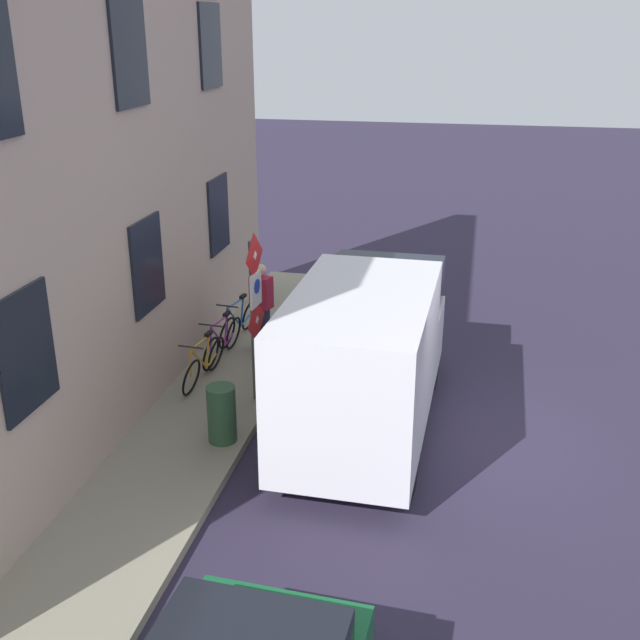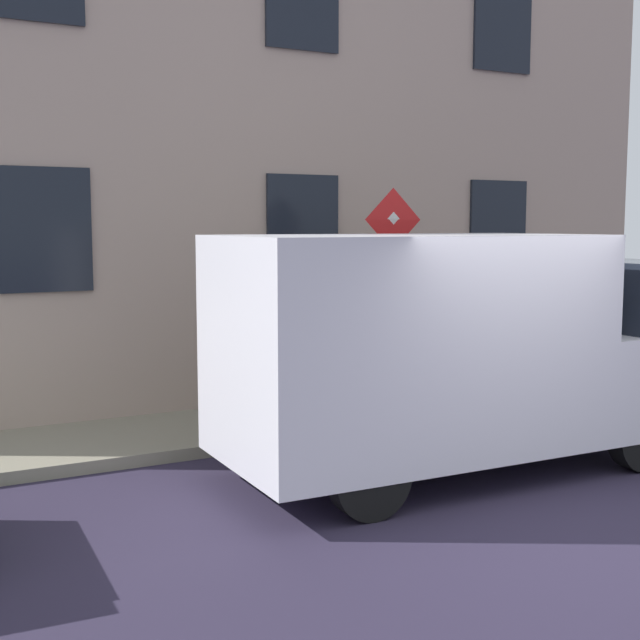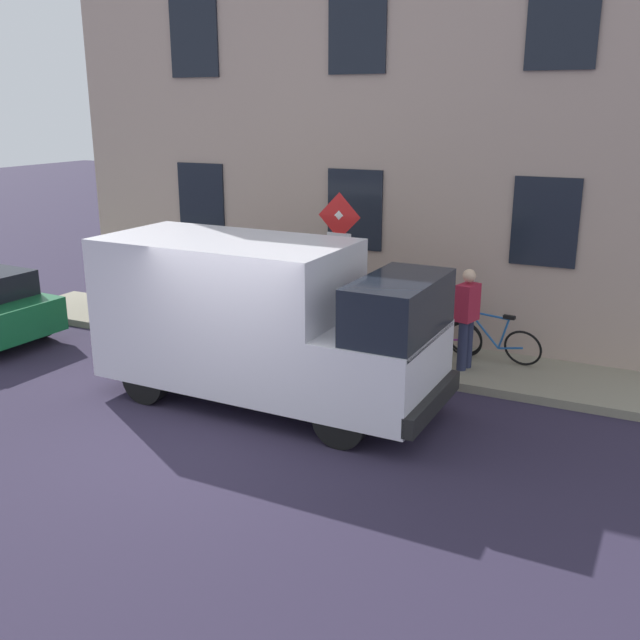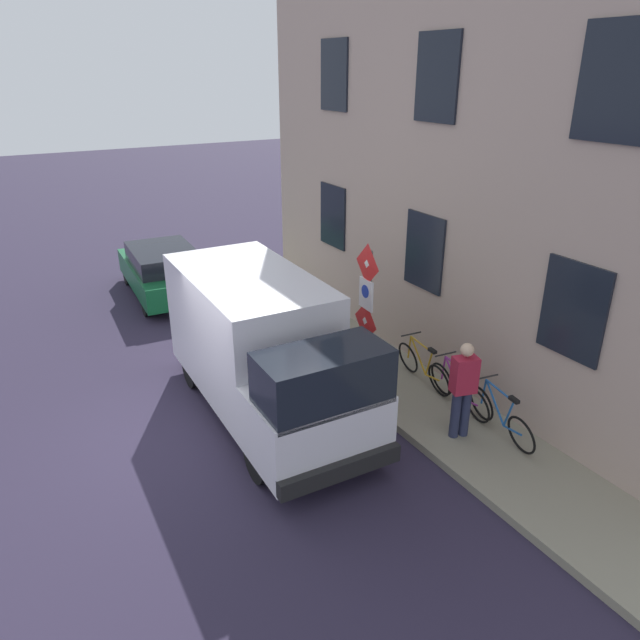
{
  "view_description": "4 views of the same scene",
  "coord_description": "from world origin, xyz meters",
  "px_view_note": "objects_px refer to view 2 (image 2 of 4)",
  "views": [
    {
      "loc": [
        -0.01,
        10.87,
        6.16
      ],
      "look_at": [
        2.48,
        -1.09,
        1.39
      ],
      "focal_mm": 43.27,
      "sensor_mm": 36.0,
      "label": 1
    },
    {
      "loc": [
        -5.56,
        5.44,
        2.61
      ],
      "look_at": [
        3.1,
        0.78,
        1.49
      ],
      "focal_mm": 47.73,
      "sensor_mm": 36.0,
      "label": 2
    },
    {
      "loc": [
        -7.5,
        -5.36,
        4.41
      ],
      "look_at": [
        2.41,
        -0.55,
        1.14
      ],
      "focal_mm": 40.55,
      "sensor_mm": 36.0,
      "label": 3
    },
    {
      "loc": [
        -2.29,
        -8.63,
        5.89
      ],
      "look_at": [
        3.02,
        0.6,
        1.29
      ],
      "focal_mm": 33.02,
      "sensor_mm": 36.0,
      "label": 4
    }
  ],
  "objects_px": {
    "delivery_van": "(457,346)",
    "litter_bin": "(283,392)",
    "sign_post_stacked": "(392,280)",
    "bicycle_purple": "(431,367)",
    "pedestrian": "(495,331)",
    "bicycle_blue": "(486,362)",
    "bicycle_orange": "(372,373)"
  },
  "relations": [
    {
      "from": "litter_bin",
      "to": "delivery_van",
      "type": "bearing_deg",
      "value": -153.28
    },
    {
      "from": "sign_post_stacked",
      "to": "bicycle_blue",
      "type": "height_order",
      "value": "sign_post_stacked"
    },
    {
      "from": "litter_bin",
      "to": "bicycle_purple",
      "type": "bearing_deg",
      "value": -71.59
    },
    {
      "from": "sign_post_stacked",
      "to": "bicycle_blue",
      "type": "xyz_separation_m",
      "value": [
        1.11,
        -2.44,
        -1.39
      ]
    },
    {
      "from": "delivery_van",
      "to": "litter_bin",
      "type": "xyz_separation_m",
      "value": [
        2.05,
        1.03,
        -0.74
      ]
    },
    {
      "from": "bicycle_orange",
      "to": "bicycle_purple",
      "type": "bearing_deg",
      "value": -175.53
    },
    {
      "from": "sign_post_stacked",
      "to": "bicycle_orange",
      "type": "height_order",
      "value": "sign_post_stacked"
    },
    {
      "from": "bicycle_orange",
      "to": "litter_bin",
      "type": "relative_size",
      "value": 1.91
    },
    {
      "from": "sign_post_stacked",
      "to": "delivery_van",
      "type": "bearing_deg",
      "value": 167.3
    },
    {
      "from": "bicycle_purple",
      "to": "pedestrian",
      "type": "distance_m",
      "value": 1.06
    },
    {
      "from": "bicycle_blue",
      "to": "litter_bin",
      "type": "relative_size",
      "value": 1.91
    },
    {
      "from": "sign_post_stacked",
      "to": "bicycle_orange",
      "type": "xyz_separation_m",
      "value": [
        1.11,
        -0.4,
        -1.39
      ]
    },
    {
      "from": "delivery_van",
      "to": "bicycle_orange",
      "type": "relative_size",
      "value": 3.13
    },
    {
      "from": "bicycle_orange",
      "to": "litter_bin",
      "type": "height_order",
      "value": "litter_bin"
    },
    {
      "from": "delivery_van",
      "to": "pedestrian",
      "type": "relative_size",
      "value": 3.12
    },
    {
      "from": "bicycle_orange",
      "to": "litter_bin",
      "type": "bearing_deg",
      "value": 31.71
    },
    {
      "from": "bicycle_purple",
      "to": "pedestrian",
      "type": "relative_size",
      "value": 1.0
    },
    {
      "from": "sign_post_stacked",
      "to": "bicycle_purple",
      "type": "height_order",
      "value": "sign_post_stacked"
    },
    {
      "from": "litter_bin",
      "to": "pedestrian",
      "type": "bearing_deg",
      "value": -84.13
    },
    {
      "from": "bicycle_purple",
      "to": "pedestrian",
      "type": "xyz_separation_m",
      "value": [
        -0.59,
        -0.68,
        0.56
      ]
    },
    {
      "from": "sign_post_stacked",
      "to": "litter_bin",
      "type": "height_order",
      "value": "sign_post_stacked"
    },
    {
      "from": "bicycle_blue",
      "to": "bicycle_orange",
      "type": "bearing_deg",
      "value": 7.91
    },
    {
      "from": "litter_bin",
      "to": "sign_post_stacked",
      "type": "bearing_deg",
      "value": -95.82
    },
    {
      "from": "sign_post_stacked",
      "to": "bicycle_purple",
      "type": "distance_m",
      "value": 2.28
    },
    {
      "from": "sign_post_stacked",
      "to": "pedestrian",
      "type": "height_order",
      "value": "sign_post_stacked"
    },
    {
      "from": "bicycle_purple",
      "to": "bicycle_orange",
      "type": "xyz_separation_m",
      "value": [
        -0.0,
        1.02,
        0.0
      ]
    },
    {
      "from": "bicycle_purple",
      "to": "litter_bin",
      "type": "relative_size",
      "value": 1.91
    },
    {
      "from": "sign_post_stacked",
      "to": "bicycle_purple",
      "type": "xyz_separation_m",
      "value": [
        1.11,
        -1.42,
        -1.39
      ]
    },
    {
      "from": "bicycle_orange",
      "to": "pedestrian",
      "type": "relative_size",
      "value": 1.0
    },
    {
      "from": "sign_post_stacked",
      "to": "bicycle_purple",
      "type": "bearing_deg",
      "value": -52.08
    },
    {
      "from": "bicycle_blue",
      "to": "bicycle_orange",
      "type": "relative_size",
      "value": 1.0
    },
    {
      "from": "delivery_van",
      "to": "bicycle_purple",
      "type": "distance_m",
      "value": 3.63
    }
  ]
}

